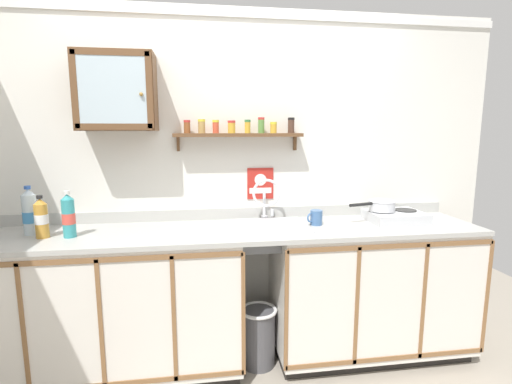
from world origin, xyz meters
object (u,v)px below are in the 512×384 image
hot_plate_stove (395,216)px  bottle_juice_amber_0 (41,218)px  bottle_water_clear_1 (30,213)px  wall_cabinet (117,92)px  mug (316,218)px  saucepan (381,205)px  warning_sign (260,184)px  trash_bin (258,336)px  sink (267,228)px  bottle_detergent_teal_2 (69,216)px

hot_plate_stove → bottle_juice_amber_0: (-2.32, -0.07, 0.08)m
hot_plate_stove → bottle_water_clear_1: size_ratio=1.25×
hot_plate_stove → wall_cabinet: 2.07m
mug → wall_cabinet: wall_cabinet is taller
saucepan → hot_plate_stove: bearing=-12.8°
saucepan → warning_sign: warning_sign is taller
warning_sign → trash_bin: bearing=-101.0°
bottle_juice_amber_0 → mug: 1.74m
bottle_juice_amber_0 → saucepan: bearing=2.5°
sink → bottle_water_clear_1: size_ratio=1.73×
sink → warning_sign: warning_sign is taller
mug → warning_sign: (-0.34, 0.27, 0.20)m
wall_cabinet → trash_bin: (0.89, -0.21, -1.64)m
warning_sign → trash_bin: 1.06m
saucepan → bottle_water_clear_1: 2.32m
bottle_water_clear_1 → wall_cabinet: wall_cabinet is taller
bottle_juice_amber_0 → mug: bottle_juice_amber_0 is taller
hot_plate_stove → trash_bin: bearing=-175.3°
saucepan → mug: (-0.49, -0.04, -0.07)m
sink → hot_plate_stove: size_ratio=1.39×
wall_cabinet → warning_sign: (0.95, 0.12, -0.63)m
sink → mug: 0.34m
bottle_juice_amber_0 → mug: (1.73, 0.06, -0.07)m
bottle_juice_amber_0 → warning_sign: (1.39, 0.33, 0.13)m
bottle_juice_amber_0 → trash_bin: bearing=-0.3°
trash_bin → hot_plate_stove: bearing=4.7°
sink → mug: sink is taller
mug → warning_sign: warning_sign is taller
bottle_detergent_teal_2 → trash_bin: size_ratio=0.70×
bottle_detergent_teal_2 → trash_bin: bottle_detergent_teal_2 is taller
hot_plate_stove → warning_sign: warning_sign is taller
bottle_juice_amber_0 → mug: size_ratio=2.19×
hot_plate_stove → trash_bin: (-1.00, -0.08, -0.79)m
bottle_detergent_teal_2 → mug: bearing=2.6°
bottle_water_clear_1 → mug: 1.84m
sink → hot_plate_stove: bearing=-0.2°
bottle_juice_amber_0 → hot_plate_stove: bearing=1.8°
saucepan → wall_cabinet: wall_cabinet is taller
hot_plate_stove → bottle_water_clear_1: 2.42m
sink → wall_cabinet: size_ratio=1.08×
bottle_juice_amber_0 → bottle_water_clear_1: 0.14m
bottle_water_clear_1 → mug: bearing=-0.9°
saucepan → warning_sign: size_ratio=1.60×
sink → mug: size_ratio=4.46×
wall_cabinet → bottle_water_clear_1: bearing=-167.6°
hot_plate_stove → bottle_detergent_teal_2: bearing=-177.7°
hot_plate_stove → saucepan: saucepan is taller
sink → saucepan: (0.83, 0.02, 0.13)m
sink → bottle_water_clear_1: bearing=179.5°
sink → hot_plate_stove: sink is taller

